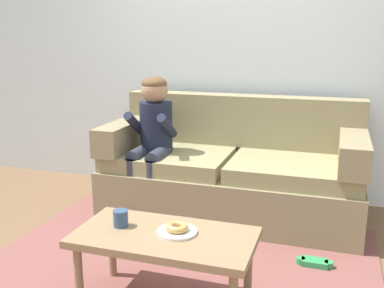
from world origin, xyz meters
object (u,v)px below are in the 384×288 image
Objects in this scene: coffee_table at (165,243)px; donut at (177,227)px; couch at (233,172)px; mug at (121,218)px; toy_controller at (315,263)px; person_child at (152,132)px.

donut is (0.06, 0.03, 0.08)m from coffee_table.
couch reaches higher than mug.
mug is at bearing 175.85° from coffee_table.
couch is 1.41m from mug.
toy_controller is at bearing 33.27° from mug.
person_child is 4.87× the size of toy_controller.
person_child is at bearing -174.41° from toy_controller.
toy_controller is (1.00, 0.65, -0.44)m from mug.
donut is 0.32m from mug.
couch is 1.37m from donut.
couch is 1.81× the size of person_child.
coffee_table is 0.28m from mug.
person_child is at bearing -161.27° from couch.
donut is (0.62, -1.16, -0.22)m from person_child.
coffee_table is at bearing -64.59° from person_child.
donut is at bearing 28.60° from coffee_table.
donut is 1.33× the size of mug.
couch is at bearing 77.74° from mug.
coffee_table is 1.05m from toy_controller.
coffee_table is 1.35m from person_child.
coffee_table is 0.85× the size of person_child.
coffee_table is (-0.04, -1.39, 0.03)m from couch.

